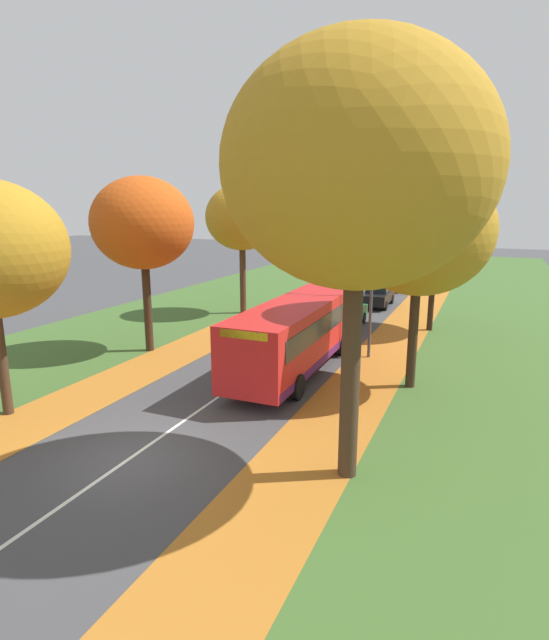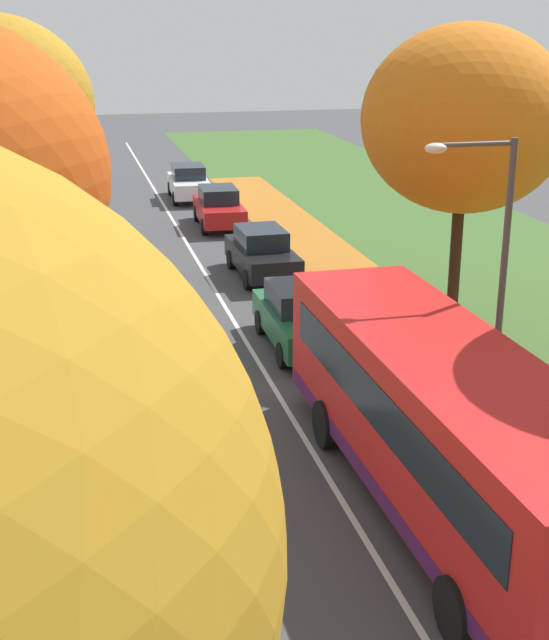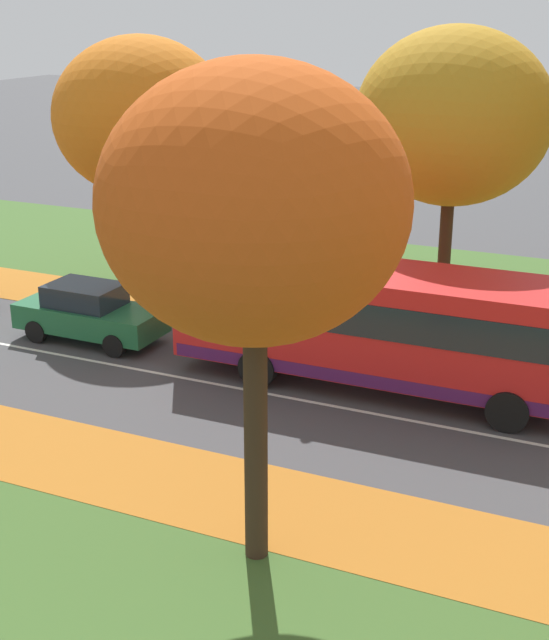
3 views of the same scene
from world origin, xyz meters
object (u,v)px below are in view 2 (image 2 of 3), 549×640
tree_right_mid (465,120)px  car_red_third_in_line (219,207)px  car_white_fourth_in_line (189,182)px  streetlamp_right (490,254)px  car_green_lead (300,317)px  bus (445,422)px  car_black_following (262,253)px

tree_right_mid → car_red_third_in_line: 15.03m
tree_right_mid → car_white_fourth_in_line: size_ratio=1.90×
tree_right_mid → car_red_third_in_line: size_ratio=1.90×
streetlamp_right → car_green_lead: 6.69m
bus → car_green_lead: 8.58m
tree_right_mid → car_green_lead: tree_right_mid is taller
car_green_lead → car_black_following: same height
car_black_following → car_green_lead: bearing=-94.1°
car_black_following → streetlamp_right: bearing=-81.3°
streetlamp_right → car_green_lead: (-2.37, 5.53, -2.92)m
car_white_fourth_in_line → car_red_third_in_line: bearing=-86.6°
tree_right_mid → car_white_fourth_in_line: tree_right_mid is taller
bus → car_red_third_in_line: bearing=89.6°
bus → car_black_following: bearing=89.1°
bus → car_white_fourth_in_line: size_ratio=2.45×
car_green_lead → car_red_third_in_line: bearing=88.4°
car_green_lead → car_black_following: size_ratio=1.00×
bus → car_green_lead: bearing=91.6°
tree_right_mid → car_green_lead: 6.80m
car_red_third_in_line → car_white_fourth_in_line: 6.16m
bus → car_black_following: size_ratio=2.46×
car_green_lead → car_white_fourth_in_line: bearing=89.9°
bus → car_green_lead: size_ratio=2.47×
car_white_fourth_in_line → streetlamp_right: bearing=-84.9°
bus → car_white_fourth_in_line: bearing=90.4°
car_black_following → car_red_third_in_line: same height
car_green_lead → streetlamp_right: bearing=-66.8°
car_white_fourth_in_line → car_black_following: bearing=-88.2°
tree_right_mid → car_green_lead: bearing=-168.1°
streetlamp_right → car_black_following: bearing=98.7°
tree_right_mid → streetlamp_right: 7.18m
bus → car_red_third_in_line: bus is taller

